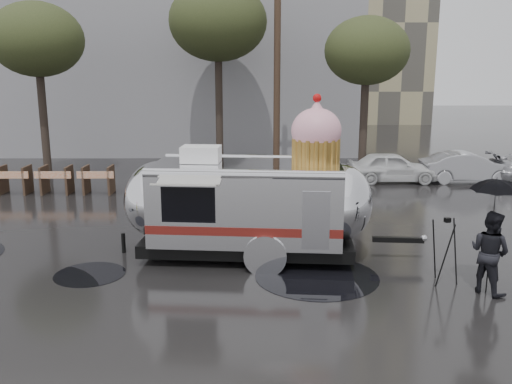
{
  "coord_description": "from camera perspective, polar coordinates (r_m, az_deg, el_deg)",
  "views": [
    {
      "loc": [
        1.54,
        -9.08,
        4.34
      ],
      "look_at": [
        1.59,
        3.24,
        1.57
      ],
      "focal_mm": 38.0,
      "sensor_mm": 36.0,
      "label": 1
    }
  ],
  "objects": [
    {
      "name": "ground",
      "position": [
        10.18,
        -9.12,
        -12.71
      ],
      "size": [
        120.0,
        120.0,
        0.0
      ],
      "primitive_type": "plane",
      "color": "black",
      "rests_on": "ground"
    },
    {
      "name": "puddles",
      "position": [
        12.87,
        -18.61,
        -7.69
      ],
      "size": [
        11.51,
        4.02,
        0.01
      ],
      "color": "black",
      "rests_on": "ground"
    },
    {
      "name": "grey_building",
      "position": [
        33.61,
        -10.09,
        16.18
      ],
      "size": [
        22.0,
        12.0,
        13.0
      ],
      "primitive_type": "cube",
      "color": "gray",
      "rests_on": "ground"
    },
    {
      "name": "utility_pole",
      "position": [
        23.1,
        2.24,
        13.37
      ],
      "size": [
        1.6,
        0.28,
        9.0
      ],
      "color": "#473323",
      "rests_on": "ground"
    },
    {
      "name": "tree_left",
      "position": [
        23.7,
        -22.07,
        14.56
      ],
      "size": [
        3.64,
        3.64,
        6.95
      ],
      "color": "#382D26",
      "rests_on": "ground"
    },
    {
      "name": "tree_mid",
      "position": [
        24.21,
        -4.03,
        17.4
      ],
      "size": [
        4.2,
        4.2,
        8.03
      ],
      "color": "#382D26",
      "rests_on": "ground"
    },
    {
      "name": "tree_right",
      "position": [
        22.54,
        11.57,
        14.26
      ],
      "size": [
        3.36,
        3.36,
        6.42
      ],
      "color": "#382D26",
      "rests_on": "ground"
    },
    {
      "name": "barricade_row",
      "position": [
        20.68,
        -20.26,
        1.26
      ],
      "size": [
        4.3,
        0.8,
        1.0
      ],
      "color": "#473323",
      "rests_on": "ground"
    },
    {
      "name": "airstream_trailer",
      "position": [
        12.66,
        -0.5,
        -0.86
      ],
      "size": [
        7.26,
        2.93,
        3.91
      ],
      "rotation": [
        0.0,
        0.0,
        -0.08
      ],
      "color": "silver",
      "rests_on": "ground"
    },
    {
      "name": "person_right",
      "position": [
        11.68,
        23.38,
        -5.84
      ],
      "size": [
        0.83,
        0.91,
        1.67
      ],
      "primitive_type": "imported",
      "rotation": [
        0.0,
        0.0,
        2.19
      ],
      "color": "black",
      "rests_on": "ground"
    },
    {
      "name": "umbrella_black",
      "position": [
        11.4,
        23.87,
        -0.54
      ],
      "size": [
        1.16,
        1.16,
        2.34
      ],
      "color": "black",
      "rests_on": "ground"
    },
    {
      "name": "tripod",
      "position": [
        11.85,
        19.31,
        -5.3
      ],
      "size": [
        0.56,
        0.58,
        1.42
      ],
      "rotation": [
        0.0,
        0.0,
        0.22
      ],
      "color": "black",
      "rests_on": "ground"
    }
  ]
}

